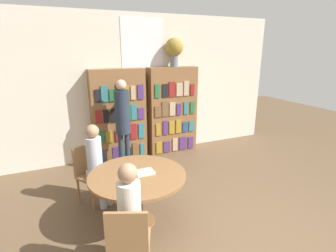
{
  "coord_description": "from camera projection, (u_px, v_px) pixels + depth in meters",
  "views": [
    {
      "loc": [
        -1.8,
        -2.02,
        2.3
      ],
      "look_at": [
        -0.09,
        1.84,
        1.05
      ],
      "focal_mm": 28.0,
      "sensor_mm": 36.0,
      "label": 1
    }
  ],
  "objects": [
    {
      "name": "ground_plane",
      "position": [
        237.0,
        249.0,
        3.12
      ],
      "size": [
        16.0,
        16.0,
        0.0
      ],
      "primitive_type": "plane",
      "color": "brown"
    },
    {
      "name": "wall_back",
      "position": [
        143.0,
        87.0,
        5.65
      ],
      "size": [
        6.4,
        0.07,
        3.0
      ],
      "color": "beige",
      "rests_on": "ground_plane"
    },
    {
      "name": "bookshelf_left",
      "position": [
        119.0,
        116.0,
        5.4
      ],
      "size": [
        1.1,
        0.34,
        1.92
      ],
      "color": "brown",
      "rests_on": "ground_plane"
    },
    {
      "name": "bookshelf_right",
      "position": [
        172.0,
        111.0,
        5.87
      ],
      "size": [
        1.1,
        0.34,
        1.92
      ],
      "color": "brown",
      "rests_on": "ground_plane"
    },
    {
      "name": "flower_vase",
      "position": [
        174.0,
        49.0,
        5.51
      ],
      "size": [
        0.38,
        0.38,
        0.6
      ],
      "color": "slate",
      "rests_on": "bookshelf_right"
    },
    {
      "name": "reading_table",
      "position": [
        138.0,
        182.0,
        3.46
      ],
      "size": [
        1.28,
        1.28,
        0.72
      ],
      "color": "brown",
      "rests_on": "ground_plane"
    },
    {
      "name": "chair_near_camera",
      "position": [
        129.0,
        241.0,
        2.55
      ],
      "size": [
        0.52,
        0.52,
        0.89
      ],
      "rotation": [
        0.0,
        0.0,
        -0.4
      ],
      "color": "olive",
      "rests_on": "ground_plane"
    },
    {
      "name": "chair_left_side",
      "position": [
        90.0,
        171.0,
        4.03
      ],
      "size": [
        0.55,
        0.55,
        0.89
      ],
      "rotation": [
        0.0,
        0.0,
        -2.6
      ],
      "color": "olive",
      "rests_on": "ground_plane"
    },
    {
      "name": "seated_reader_left",
      "position": [
        97.0,
        161.0,
        3.86
      ],
      "size": [
        0.36,
        0.39,
        1.26
      ],
      "rotation": [
        0.0,
        0.0,
        -2.6
      ],
      "color": "#B2B7C6",
      "rests_on": "ground_plane"
    },
    {
      "name": "seated_reader_right",
      "position": [
        130.0,
        211.0,
        2.67
      ],
      "size": [
        0.34,
        0.39,
        1.26
      ],
      "rotation": [
        0.0,
        0.0,
        -0.4
      ],
      "color": "silver",
      "rests_on": "ground_plane"
    },
    {
      "name": "librarian_standing",
      "position": [
        123.0,
        117.0,
        4.91
      ],
      "size": [
        0.28,
        0.55,
        1.76
      ],
      "color": "#232D3D",
      "rests_on": "ground_plane"
    },
    {
      "name": "open_book_on_table",
      "position": [
        145.0,
        172.0,
        3.44
      ],
      "size": [
        0.24,
        0.18,
        0.03
      ],
      "color": "silver",
      "rests_on": "reading_table"
    }
  ]
}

